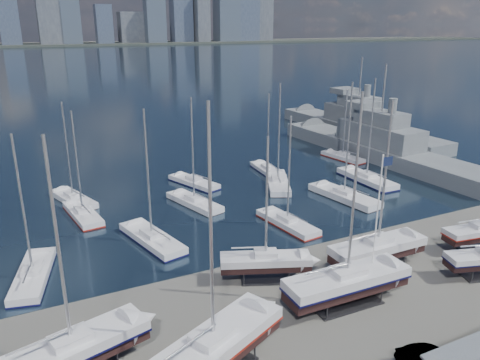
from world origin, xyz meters
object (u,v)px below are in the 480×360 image
sailboat_cradle_0 (72,350)px  naval_ship_west (356,127)px  naval_ship_east (378,149)px  flagpole (378,216)px

sailboat_cradle_0 → naval_ship_west: 83.25m
sailboat_cradle_0 → naval_ship_east: (56.85, 33.74, -0.46)m
naval_ship_west → naval_ship_east: bearing=149.0°
sailboat_cradle_0 → naval_ship_west: sailboat_cradle_0 is taller
flagpole → sailboat_cradle_0: bearing=178.3°
naval_ship_east → naval_ship_west: size_ratio=1.02×
sailboat_cradle_0 → flagpole: sailboat_cradle_0 is taller
naval_ship_west → flagpole: (-40.74, -51.47, 5.81)m
naval_ship_east → flagpole: size_ratio=3.62×
naval_ship_east → flagpole: (-31.59, -34.47, 5.81)m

